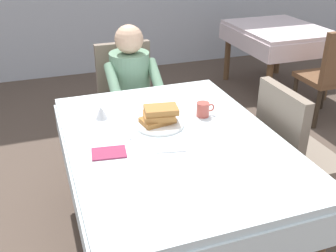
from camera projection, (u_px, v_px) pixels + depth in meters
name	position (u px, v px, depth m)	size (l,w,h in m)	color
ground_plane	(173.00, 243.00, 2.44)	(14.00, 14.00, 0.00)	brown
dining_table_main	(173.00, 152.00, 2.15)	(1.12, 1.52, 0.74)	silver
chair_diner	(127.00, 94.00, 3.19)	(0.44, 0.45, 0.93)	#7A6B5B
diner_person	(132.00, 85.00, 3.00)	(0.40, 0.43, 1.12)	gray
chair_right_side	(291.00, 148.00, 2.43)	(0.45, 0.44, 0.93)	#7A6B5B
plate_breakfast	(159.00, 124.00, 2.23)	(0.28, 0.28, 0.02)	white
breakfast_stack	(159.00, 115.00, 2.21)	(0.22, 0.16, 0.09)	#A36B33
cup_coffee	(203.00, 109.00, 2.33)	(0.11, 0.08, 0.08)	#B24C42
syrup_pitcher	(101.00, 113.00, 2.30)	(0.08, 0.08, 0.07)	silver
fork_left_of_plate	(127.00, 132.00, 2.16)	(0.18, 0.01, 0.01)	silver
knife_right_of_plate	(192.00, 121.00, 2.28)	(0.20, 0.01, 0.01)	silver
spoon_near_edge	(171.00, 152.00, 1.97)	(0.15, 0.01, 0.01)	silver
napkin_folded	(109.00, 153.00, 1.96)	(0.17, 0.12, 0.01)	#8C2D4C
background_table_far	(278.00, 37.00, 4.46)	(0.92, 1.12, 0.74)	silver
background_chair_empty	(334.00, 71.00, 3.70)	(0.44, 0.45, 0.93)	brown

